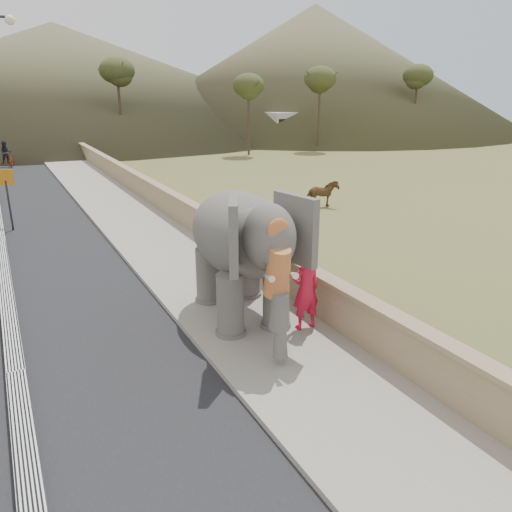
{
  "coord_description": "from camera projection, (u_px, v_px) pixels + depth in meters",
  "views": [
    {
      "loc": [
        -4.78,
        -9.07,
        5.31
      ],
      "look_at": [
        0.2,
        0.47,
        1.7
      ],
      "focal_mm": 35.0,
      "sensor_mm": 36.0,
      "label": 1
    }
  ],
  "objects": [
    {
      "name": "cow",
      "position": [
        322.0,
        194.0,
        23.26
      ],
      "size": [
        1.59,
        0.91,
        1.27
      ],
      "primitive_type": "imported",
      "rotation": [
        0.0,
        0.0,
        1.42
      ],
      "color": "brown",
      "rests_on": "ground"
    },
    {
      "name": "hill_far",
      "position": [
        58.0,
        76.0,
        70.19
      ],
      "size": [
        80.0,
        80.0,
        14.0
      ],
      "primitive_type": "cone",
      "color": "brown",
      "rests_on": "ground"
    },
    {
      "name": "elephant_and_man",
      "position": [
        241.0,
        252.0,
        11.61
      ],
      "size": [
        2.73,
        4.57,
        3.13
      ],
      "color": "slate",
      "rests_on": "ground"
    },
    {
      "name": "motorcyclist",
      "position": [
        9.0,
        157.0,
        35.34
      ],
      "size": [
        1.02,
        1.72,
        1.83
      ],
      "color": "maroon",
      "rests_on": "ground"
    },
    {
      "name": "median",
      "position": [
        1.0,
        244.0,
        17.58
      ],
      "size": [
        0.35,
        120.0,
        0.22
      ],
      "primitive_type": "cube",
      "color": "black",
      "rests_on": "ground"
    },
    {
      "name": "hill_right",
      "position": [
        313.0,
        68.0,
        68.35
      ],
      "size": [
        56.0,
        56.0,
        16.0
      ],
      "primitive_type": "cone",
      "color": "brown",
      "rests_on": "ground"
    },
    {
      "name": "road",
      "position": [
        1.0,
        247.0,
        17.61
      ],
      "size": [
        7.0,
        120.0,
        0.03
      ],
      "primitive_type": "cube",
      "color": "black",
      "rests_on": "ground"
    },
    {
      "name": "walkway",
      "position": [
        141.0,
        228.0,
        19.79
      ],
      "size": [
        3.0,
        120.0,
        0.15
      ],
      "primitive_type": "cube",
      "color": "#9E9687",
      "rests_on": "ground"
    },
    {
      "name": "distant_car",
      "position": [
        273.0,
        138.0,
        49.16
      ],
      "size": [
        4.54,
        2.91,
        1.44
      ],
      "primitive_type": "imported",
      "rotation": [
        0.0,
        0.0,
        1.26
      ],
      "color": "silver",
      "rests_on": "ground"
    },
    {
      "name": "parapet",
      "position": [
        180.0,
        212.0,
        20.36
      ],
      "size": [
        0.3,
        120.0,
        1.1
      ],
      "primitive_type": "cube",
      "color": "tan",
      "rests_on": "ground"
    },
    {
      "name": "signboard",
      "position": [
        7.0,
        190.0,
        19.11
      ],
      "size": [
        0.6,
        0.08,
        2.4
      ],
      "color": "#2D2D33",
      "rests_on": "ground"
    },
    {
      "name": "trees",
      "position": [
        121.0,
        110.0,
        36.83
      ],
      "size": [
        48.99,
        42.16,
        8.77
      ],
      "color": "#473828",
      "rests_on": "ground"
    },
    {
      "name": "ground",
      "position": [
        258.0,
        333.0,
        11.41
      ],
      "size": [
        160.0,
        160.0,
        0.0
      ],
      "primitive_type": "plane",
      "color": "olive",
      "rests_on": "ground"
    },
    {
      "name": "bus_white",
      "position": [
        315.0,
        127.0,
        51.85
      ],
      "size": [
        11.11,
        3.01,
        3.1
      ],
      "primitive_type": "cube",
      "rotation": [
        0.0,
        0.0,
        1.62
      ],
      "color": "beige",
      "rests_on": "ground"
    },
    {
      "name": "bus_orange",
      "position": [
        381.0,
        126.0,
        53.35
      ],
      "size": [
        11.28,
        4.6,
        3.1
      ],
      "primitive_type": "cube",
      "rotation": [
        0.0,
        0.0,
        1.37
      ],
      "color": "gold",
      "rests_on": "ground"
    }
  ]
}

